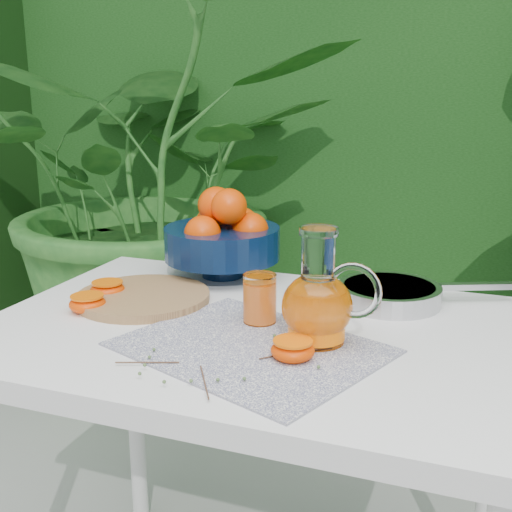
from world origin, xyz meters
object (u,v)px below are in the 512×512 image
(white_table, at_px, (252,366))
(juice_pitcher, at_px, (318,303))
(cutting_board, at_px, (143,297))
(saute_pan, at_px, (391,293))
(fruit_bowl, at_px, (223,236))

(white_table, bearing_deg, juice_pitcher, -16.70)
(cutting_board, bearing_deg, saute_pan, 19.02)
(fruit_bowl, relative_size, juice_pitcher, 1.68)
(cutting_board, distance_m, saute_pan, 0.51)
(white_table, relative_size, cutting_board, 3.61)
(white_table, distance_m, juice_pitcher, 0.21)
(fruit_bowl, distance_m, juice_pitcher, 0.45)
(fruit_bowl, height_order, juice_pitcher, fruit_bowl)
(white_table, relative_size, juice_pitcher, 4.93)
(white_table, height_order, fruit_bowl, fruit_bowl)
(fruit_bowl, height_order, saute_pan, fruit_bowl)
(cutting_board, bearing_deg, juice_pitcher, -13.10)
(cutting_board, height_order, juice_pitcher, juice_pitcher)
(white_table, bearing_deg, cutting_board, 168.82)
(white_table, distance_m, saute_pan, 0.33)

